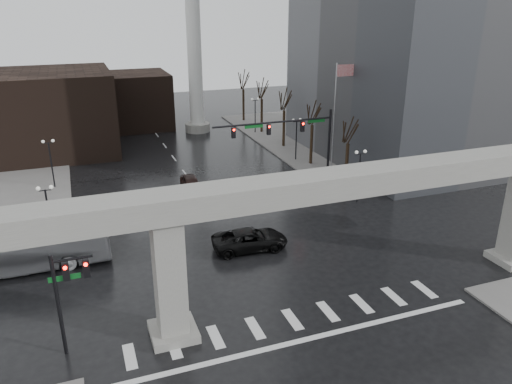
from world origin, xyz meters
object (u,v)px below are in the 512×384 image
(signal_mast_arm, at_px, (295,134))
(far_car, at_px, (191,184))
(city_bus, at_px, (17,247))
(pickup_truck, at_px, (250,240))

(signal_mast_arm, relative_size, far_car, 2.74)
(city_bus, xyz_separation_m, far_car, (15.09, 11.10, -0.99))
(signal_mast_arm, height_order, far_car, signal_mast_arm)
(pickup_truck, xyz_separation_m, far_car, (-1.31, 13.89, -0.05))
(signal_mast_arm, bearing_deg, pickup_truck, -128.80)
(signal_mast_arm, relative_size, pickup_truck, 2.09)
(far_car, bearing_deg, city_bus, -140.92)
(pickup_truck, bearing_deg, city_bus, 84.52)
(far_car, bearing_deg, pickup_truck, -81.87)
(pickup_truck, relative_size, far_car, 1.31)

